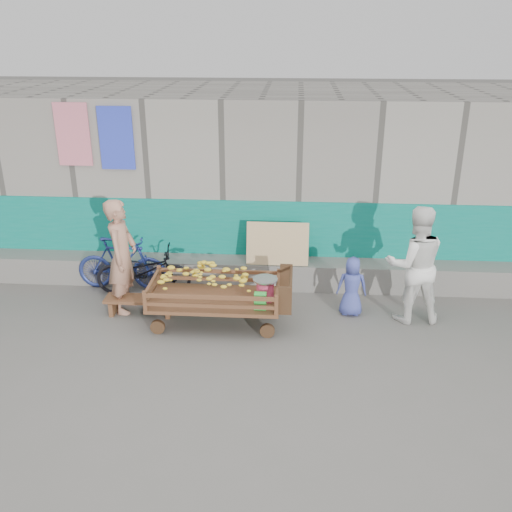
# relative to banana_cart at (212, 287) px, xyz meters

# --- Properties ---
(ground) EXTENTS (80.00, 80.00, 0.00)m
(ground) POSITION_rel_banana_cart_xyz_m (0.59, -0.98, -0.59)
(ground) COLOR #5E5D57
(ground) RESTS_ON ground
(building_wall) EXTENTS (12.00, 3.50, 3.00)m
(building_wall) POSITION_rel_banana_cart_xyz_m (0.59, 3.07, 0.87)
(building_wall) COLOR gray
(building_wall) RESTS_ON ground
(banana_cart) EXTENTS (2.05, 0.94, 0.87)m
(banana_cart) POSITION_rel_banana_cart_xyz_m (0.00, 0.00, 0.00)
(banana_cart) COLOR brown
(banana_cart) RESTS_ON ground
(bench) EXTENTS (1.07, 0.32, 0.27)m
(bench) POSITION_rel_banana_cart_xyz_m (-1.13, 0.22, -0.39)
(bench) COLOR brown
(bench) RESTS_ON ground
(vendor_man) EXTENTS (0.45, 0.66, 1.76)m
(vendor_man) POSITION_rel_banana_cart_xyz_m (-1.39, 0.37, 0.29)
(vendor_man) COLOR tan
(vendor_man) RESTS_ON ground
(woman) EXTENTS (0.91, 0.73, 1.76)m
(woman) POSITION_rel_banana_cart_xyz_m (2.90, 0.35, 0.29)
(woman) COLOR white
(woman) RESTS_ON ground
(child) EXTENTS (0.46, 0.32, 0.92)m
(child) POSITION_rel_banana_cart_xyz_m (2.04, 0.44, -0.13)
(child) COLOR #414BA1
(child) RESTS_ON ground
(bicycle_dark) EXTENTS (1.56, 0.64, 0.80)m
(bicycle_dark) POSITION_rel_banana_cart_xyz_m (-1.25, 0.92, -0.19)
(bicycle_dark) COLOR black
(bicycle_dark) RESTS_ON ground
(bicycle_blue) EXTENTS (1.50, 0.45, 0.90)m
(bicycle_blue) POSITION_rel_banana_cart_xyz_m (-1.65, 1.07, -0.14)
(bicycle_blue) COLOR navy
(bicycle_blue) RESTS_ON ground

